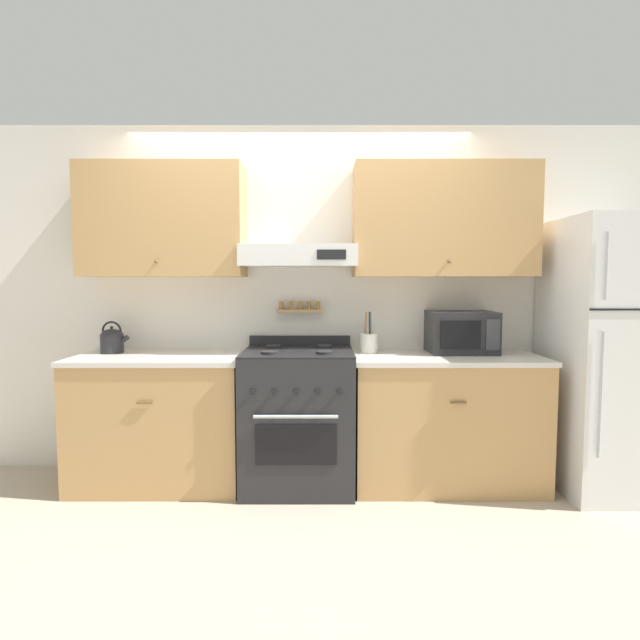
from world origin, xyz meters
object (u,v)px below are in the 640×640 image
(utensil_crock, at_px, (370,342))
(stove_range, at_px, (300,417))
(tea_kettle, at_px, (114,340))
(refrigerator, at_px, (608,355))
(microwave, at_px, (462,332))

(utensil_crock, bearing_deg, stove_range, -163.21)
(stove_range, xyz_separation_m, tea_kettle, (-1.34, 0.15, 0.52))
(tea_kettle, xyz_separation_m, utensil_crock, (1.84, 0.00, -0.02))
(utensil_crock, bearing_deg, tea_kettle, -180.00)
(refrigerator, xyz_separation_m, utensil_crock, (-1.59, 0.20, 0.06))
(tea_kettle, height_order, microwave, microwave)
(refrigerator, distance_m, utensil_crock, 1.60)
(stove_range, xyz_separation_m, microwave, (1.16, 0.17, 0.58))
(microwave, distance_m, utensil_crock, 0.67)
(refrigerator, bearing_deg, microwave, 166.80)
(refrigerator, height_order, utensil_crock, refrigerator)
(utensil_crock, bearing_deg, refrigerator, -7.16)
(tea_kettle, relative_size, utensil_crock, 0.78)
(stove_range, relative_size, tea_kettle, 4.42)
(stove_range, distance_m, utensil_crock, 0.72)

